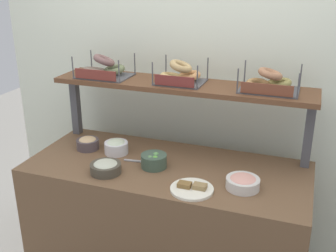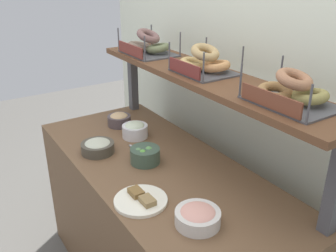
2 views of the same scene
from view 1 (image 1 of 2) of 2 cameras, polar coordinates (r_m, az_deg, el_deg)
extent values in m
cube|color=silver|center=(2.76, 3.70, 5.84)|extent=(2.84, 0.06, 2.40)
cube|color=brown|center=(2.61, -0.21, -13.93)|extent=(1.64, 0.70, 0.85)
cube|color=#4C4C51|center=(2.86, -12.78, 2.78)|extent=(0.05, 0.05, 0.40)
cube|color=#4C4C51|center=(2.44, 19.05, -1.11)|extent=(0.05, 0.05, 0.40)
cube|color=brown|center=(2.48, 1.91, 5.69)|extent=(1.60, 0.32, 0.03)
cylinder|color=#464034|center=(2.33, -8.70, -5.85)|extent=(0.17, 0.17, 0.06)
ellipsoid|color=beige|center=(2.32, -8.73, -5.34)|extent=(0.14, 0.14, 0.04)
cylinder|color=#3D5342|center=(2.36, -1.99, -4.89)|extent=(0.15, 0.15, 0.08)
sphere|color=#648E5A|center=(2.33, -2.54, -4.56)|extent=(0.04, 0.04, 0.04)
sphere|color=#5DA641|center=(2.33, -1.80, -4.58)|extent=(0.04, 0.04, 0.04)
sphere|color=#5E9751|center=(2.36, -1.69, -4.14)|extent=(0.04, 0.04, 0.04)
cylinder|color=#4E4245|center=(2.65, -11.14, -2.50)|extent=(0.14, 0.14, 0.06)
ellipsoid|color=#D7AE7B|center=(2.64, -11.18, -1.97)|extent=(0.11, 0.11, 0.04)
cylinder|color=white|center=(2.56, -7.24, -3.02)|extent=(0.15, 0.15, 0.07)
ellipsoid|color=beige|center=(2.55, -7.27, -2.40)|extent=(0.11, 0.11, 0.05)
cylinder|color=silver|center=(2.19, 10.40, -7.88)|extent=(0.18, 0.18, 0.06)
ellipsoid|color=#E69F8F|center=(2.17, 10.44, -7.33)|extent=(0.14, 0.14, 0.04)
cylinder|color=white|center=(2.14, 3.35, -8.82)|extent=(0.23, 0.23, 0.01)
cube|color=brown|center=(2.14, 2.33, -8.20)|extent=(0.07, 0.05, 0.02)
cube|color=olive|center=(2.13, 4.47, -8.41)|extent=(0.07, 0.05, 0.02)
cube|color=#B7B7BC|center=(2.44, -4.60, -4.89)|extent=(0.14, 0.03, 0.01)
ellipsoid|color=#B7B7BC|center=(2.42, -2.56, -5.06)|extent=(0.04, 0.03, 0.01)
cube|color=#4C4C51|center=(2.66, -8.80, 6.92)|extent=(0.33, 0.24, 0.01)
cylinder|color=#4C4C51|center=(2.63, -13.17, 7.93)|extent=(0.01, 0.01, 0.14)
cylinder|color=#4C4C51|center=(2.47, -6.87, 7.52)|extent=(0.01, 0.01, 0.14)
cylinder|color=#4C4C51|center=(2.82, -10.66, 8.99)|extent=(0.01, 0.01, 0.14)
cylinder|color=#4C4C51|center=(2.67, -4.66, 8.64)|extent=(0.01, 0.01, 0.14)
cube|color=maroon|center=(2.55, -10.13, 7.06)|extent=(0.28, 0.01, 0.06)
torus|color=#7D6959|center=(2.65, -10.26, 7.59)|extent=(0.18, 0.19, 0.06)
torus|color=#6B754E|center=(2.66, -7.53, 7.79)|extent=(0.20, 0.20, 0.06)
torus|color=#7A5753|center=(2.64, -8.93, 9.06)|extent=(0.20, 0.19, 0.09)
cube|color=#4C4C51|center=(2.48, 1.77, 6.15)|extent=(0.28, 0.24, 0.01)
cylinder|color=#4C4C51|center=(2.41, -2.18, 7.29)|extent=(0.01, 0.01, 0.14)
cylinder|color=#4C4C51|center=(2.32, 4.12, 6.73)|extent=(0.01, 0.01, 0.14)
cylinder|color=#4C4C51|center=(2.62, -0.29, 8.43)|extent=(0.01, 0.01, 0.14)
cylinder|color=#4C4C51|center=(2.54, 5.56, 7.93)|extent=(0.01, 0.01, 0.14)
cube|color=maroon|center=(2.36, 0.87, 6.29)|extent=(0.24, 0.01, 0.06)
torus|color=tan|center=(2.46, 0.46, 6.85)|extent=(0.20, 0.20, 0.06)
torus|color=tan|center=(2.50, 2.97, 7.02)|extent=(0.19, 0.19, 0.06)
torus|color=tan|center=(2.46, 1.80, 8.34)|extent=(0.15, 0.15, 0.08)
cube|color=#4C4C51|center=(2.39, 13.90, 4.90)|extent=(0.33, 0.24, 0.01)
cylinder|color=#4C4C51|center=(2.28, 9.70, 6.20)|extent=(0.01, 0.01, 0.14)
cylinder|color=#4C4C51|center=(2.25, 17.75, 5.28)|extent=(0.01, 0.01, 0.14)
cylinder|color=#4C4C51|center=(2.50, 10.70, 7.45)|extent=(0.01, 0.01, 0.14)
cylinder|color=#4C4C51|center=(2.47, 18.05, 6.62)|extent=(0.01, 0.01, 0.14)
cube|color=brown|center=(2.26, 13.62, 4.99)|extent=(0.28, 0.01, 0.06)
torus|color=#A17745|center=(2.35, 12.49, 5.66)|extent=(0.20, 0.20, 0.06)
torus|color=#958949|center=(2.41, 15.25, 5.77)|extent=(0.18, 0.18, 0.06)
torus|color=#A87150|center=(2.36, 14.10, 7.09)|extent=(0.18, 0.17, 0.08)
camera|label=2|loc=(1.35, 47.82, 7.52)|focal=39.26mm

